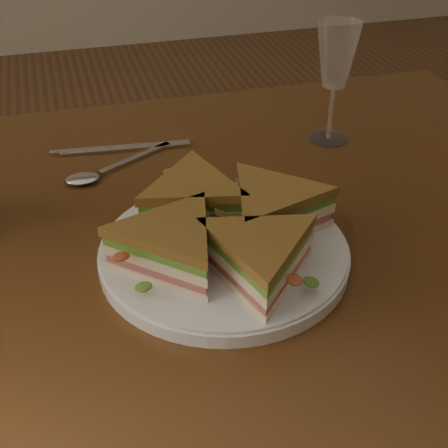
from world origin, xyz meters
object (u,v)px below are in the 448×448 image
(plate, at_px, (224,253))
(spoon, at_px, (96,174))
(sandwich_wedges, at_px, (224,228))
(table, at_px, (179,283))
(wine_glass, at_px, (336,58))
(knife, at_px, (116,149))

(plate, relative_size, spoon, 1.76)
(sandwich_wedges, bearing_deg, table, 113.68)
(sandwich_wedges, xyz_separation_m, spoon, (-0.12, 0.24, -0.04))
(plate, xyz_separation_m, wine_glass, (0.25, 0.25, 0.13))
(plate, distance_m, wine_glass, 0.38)
(sandwich_wedges, distance_m, knife, 0.32)
(table, xyz_separation_m, spoon, (-0.09, 0.15, 0.10))
(sandwich_wedges, bearing_deg, wine_glass, 46.10)
(sandwich_wedges, distance_m, wine_glass, 0.36)
(sandwich_wedges, xyz_separation_m, wine_glass, (0.25, 0.25, 0.09))
(plate, distance_m, spoon, 0.27)
(table, relative_size, knife, 5.58)
(table, bearing_deg, sandwich_wedges, -66.32)
(table, height_order, plate, plate)
(wine_glass, bearing_deg, spoon, -177.33)
(spoon, bearing_deg, wine_glass, -26.73)
(plate, relative_size, wine_glass, 1.57)
(spoon, height_order, wine_glass, wine_glass)
(table, relative_size, plate, 4.10)
(plate, relative_size, knife, 1.36)
(plate, bearing_deg, spoon, 117.48)
(table, xyz_separation_m, knife, (-0.05, 0.22, 0.10))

